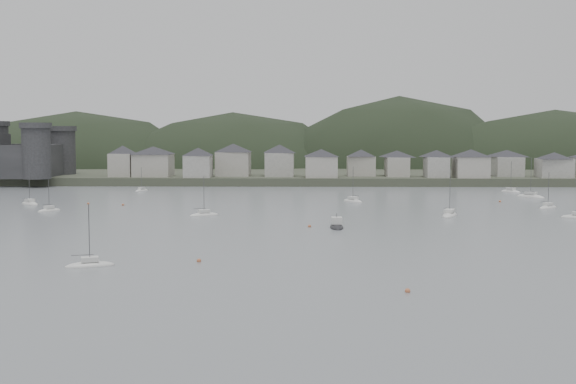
{
  "coord_description": "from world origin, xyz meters",
  "views": [
    {
      "loc": [
        3.86,
        -89.94,
        19.74
      ],
      "look_at": [
        0.0,
        75.0,
        6.0
      ],
      "focal_mm": 45.14,
      "sensor_mm": 36.0,
      "label": 1
    }
  ],
  "objects": [
    {
      "name": "ground",
      "position": [
        0.0,
        0.0,
        0.0
      ],
      "size": [
        900.0,
        900.0,
        0.0
      ],
      "primitive_type": "plane",
      "color": "slate",
      "rests_on": "ground"
    },
    {
      "name": "far_shore_land",
      "position": [
        0.0,
        295.0,
        1.5
      ],
      "size": [
        900.0,
        250.0,
        3.0
      ],
      "primitive_type": "cube",
      "color": "#383D2D",
      "rests_on": "ground"
    },
    {
      "name": "forested_ridge",
      "position": [
        4.83,
        269.4,
        -11.28
      ],
      "size": [
        851.55,
        103.94,
        102.57
      ],
      "color": "black",
      "rests_on": "ground"
    },
    {
      "name": "waterfront_town",
      "position": [
        50.59,
        183.34,
        8.66
      ],
      "size": [
        451.48,
        28.46,
        12.92
      ],
      "color": "#A4A196",
      "rests_on": "far_shore_land"
    },
    {
      "name": "sailboat_lead",
      "position": [
        72.09,
        129.38,
        0.17
      ],
      "size": [
        8.24,
        9.34,
        12.96
      ],
      "rotation": [
        0.0,
        0.0,
        0.66
      ],
      "color": "silver",
      "rests_on": "ground"
    },
    {
      "name": "moored_fleet",
      "position": [
        -25.26,
        58.0,
        0.18
      ],
      "size": [
        243.23,
        176.75,
        13.18
      ],
      "color": "silver",
      "rests_on": "ground"
    },
    {
      "name": "motor_launch_far",
      "position": [
        10.43,
        58.07,
        0.29
      ],
      "size": [
        2.94,
        7.67,
        3.82
      ],
      "rotation": [
        0.0,
        0.0,
        3.17
      ],
      "color": "black",
      "rests_on": "ground"
    },
    {
      "name": "mooring_buoys",
      "position": [
        -0.5,
        56.84,
        0.15
      ],
      "size": [
        163.34,
        116.7,
        0.7
      ],
      "color": "#B5623C",
      "rests_on": "ground"
    }
  ]
}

